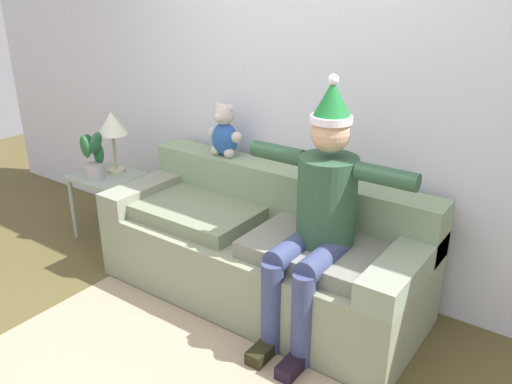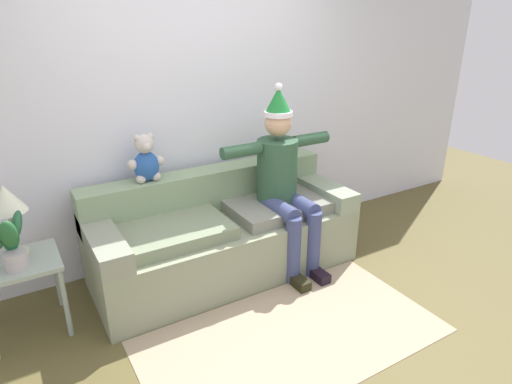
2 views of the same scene
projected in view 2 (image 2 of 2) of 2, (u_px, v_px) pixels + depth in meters
ground_plane at (294, 338)px, 2.97m from camera, size 10.00×10.00×0.00m
back_wall at (193, 103)px, 3.70m from camera, size 7.00×0.10×2.70m
couch at (224, 233)px, 3.67m from camera, size 2.17×0.86×0.83m
person_seated at (283, 178)px, 3.61m from camera, size 1.02×0.77×1.55m
teddy_bear at (146, 160)px, 3.38m from camera, size 0.29×0.17×0.38m
side_table at (20, 273)px, 2.88m from camera, size 0.51×0.46×0.55m
table_lamp at (6, 202)px, 2.78m from camera, size 0.24×0.24×0.50m
potted_plant at (11, 243)px, 2.69m from camera, size 0.20×0.19×0.40m
area_rug at (293, 336)px, 2.98m from camera, size 2.04×1.08×0.01m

